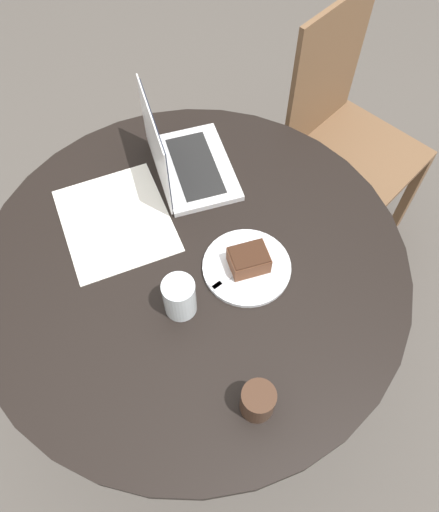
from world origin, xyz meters
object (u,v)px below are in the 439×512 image
chair (343,137)px  plate (247,267)px  coffee_glass (258,401)px  laptop (183,161)px

chair → plate: 0.82m
chair → coffee_glass: (0.77, -0.80, 0.26)m
chair → laptop: 0.72m
plate → chair: bearing=124.5°
chair → coffee_glass: size_ratio=11.14×
plate → coffee_glass: size_ratio=2.62×
chair → coffee_glass: 1.14m
plate → coffee_glass: 0.36m
coffee_glass → laptop: 0.71m
coffee_glass → chair: bearing=134.1°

